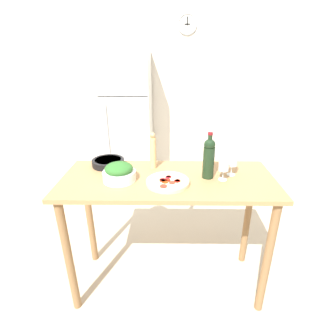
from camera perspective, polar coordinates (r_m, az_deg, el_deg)
The scene contains 11 objects.
ground_plane at distance 2.39m, azimuth -0.01°, elevation -23.23°, with size 14.00×14.00×0.00m, color #BCAD93.
wall_back at distance 3.87m, azimuth 0.42°, elevation 17.19°, with size 6.40×0.08×2.60m.
refrigerator at distance 3.63m, azimuth -8.61°, elevation 9.79°, with size 0.61×0.65×1.77m.
prep_counter at distance 1.88m, azimuth -0.01°, elevation -6.41°, with size 1.47×0.62×0.95m.
wine_bottle at distance 1.78m, azimuth 8.88°, elevation 2.30°, with size 0.08×0.08×0.32m.
wine_glass_near at distance 1.78m, azimuth 12.04°, elevation 0.34°, with size 0.07×0.07×0.14m.
wine_glass_far at distance 1.87m, azimuth 13.81°, elevation 1.36°, with size 0.07×0.07×0.14m.
pepper_mill at distance 1.92m, azimuth -3.28°, elevation 3.66°, with size 0.05×0.05×0.27m.
salad_bowl at distance 1.78m, azimuth -10.60°, elevation -0.97°, with size 0.22×0.22×0.13m.
homemade_pizza at distance 1.72m, azimuth -0.14°, elevation -2.99°, with size 0.29×0.29×0.03m.
cast_iron_skillet at distance 2.05m, azimuth -12.89°, elevation 1.23°, with size 0.24×0.38×0.05m.
Camera 1 is at (0.02, -1.63, 1.74)m, focal length 28.00 mm.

